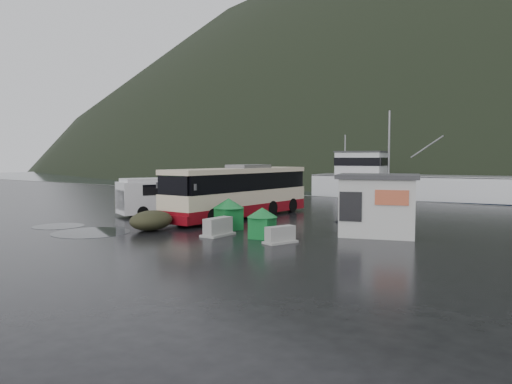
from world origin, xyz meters
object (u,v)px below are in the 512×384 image
Objects in this scene: jersey_barrier_a at (218,236)px; dome_tent at (151,230)px; white_van at (164,215)px; waste_bin_left at (262,238)px; coach_bus at (239,217)px; fishing_trawler at (416,193)px; jersey_barrier_b at (280,243)px; ticket_kiosk at (377,235)px; waste_bin_right at (229,230)px.

dome_tent is at bearing -170.04° from jersey_barrier_a.
white_van is 3.36× the size of jersey_barrier_a.
coach_bus is at bearing 135.99° from waste_bin_left.
fishing_trawler reaches higher than waste_bin_left.
jersey_barrier_b is at bearing 1.36° from jersey_barrier_a.
fishing_trawler is (-7.82, 28.24, 0.00)m from ticket_kiosk.
coach_bus is at bearing 122.50° from waste_bin_right.
waste_bin_left is 6.06m from dome_tent.
dome_tent is (-0.19, -6.84, 0.00)m from coach_bus.
ticket_kiosk is at bearing 45.39° from waste_bin_left.
ticket_kiosk is 2.17× the size of jersey_barrier_a.
waste_bin_left is 0.83× the size of jersey_barrier_a.
waste_bin_left is 1.46m from jersey_barrier_b.
waste_bin_right reaches higher than jersey_barrier_a.
ticket_kiosk is (9.56, -1.65, 0.00)m from coach_bus.
dome_tent is 1.49× the size of jersey_barrier_a.
fishing_trawler is (-1.90, 32.76, 0.00)m from jersey_barrier_a.
fishing_trawler is at bearing 98.45° from white_van.
jersey_barrier_a is at bearing -163.09° from waste_bin_left.
ticket_kiosk is at bearing 21.57° from waste_bin_right.
waste_bin_left is (10.43, -3.70, 0.00)m from white_van.
coach_bus is at bearing 139.30° from jersey_barrier_b.
jersey_barrier_a is at bearing -162.03° from ticket_kiosk.
dome_tent is 7.30m from jersey_barrier_b.
jersey_barrier_a reaches higher than jersey_barrier_b.
waste_bin_right is at bearing 115.62° from jersey_barrier_a.
waste_bin_right is 0.63× the size of dome_tent.
waste_bin_right is at bearing 157.91° from jersey_barrier_b.
white_van is 3.57× the size of waste_bin_right.
jersey_barrier_a is (3.83, 0.67, 0.00)m from dome_tent.
ticket_kiosk is (14.26, 0.19, 0.00)m from white_van.
coach_bus is 6.75× the size of jersey_barrier_a.
waste_bin_right reaches higher than waste_bin_left.
coach_bus is 7.17× the size of waste_bin_right.
waste_bin_left is at bearing 157.68° from jersey_barrier_b.
jersey_barrier_b is (3.44, 0.08, 0.00)m from jersey_barrier_a.
fishing_trawler reaches higher than jersey_barrier_b.
dome_tent is at bearing -174.08° from jersey_barrier_b.
jersey_barrier_a is (8.34, -4.34, 0.00)m from white_van.
ticket_kiosk reaches higher than dome_tent.
ticket_kiosk reaches higher than waste_bin_left.
white_van is at bearing 132.03° from dome_tent.
jersey_barrier_b is at bearing 1.37° from white_van.
waste_bin_left is 3.20m from waste_bin_right.
waste_bin_left is 2.18m from jersey_barrier_a.
ticket_kiosk is at bearing 21.97° from white_van.
jersey_barrier_a is at bearing -178.64° from jersey_barrier_b.
waste_bin_right is (2.76, -4.34, 0.00)m from coach_bus.
jersey_barrier_a is (-5.92, -4.52, 0.00)m from ticket_kiosk.
white_van is 12.52m from jersey_barrier_b.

